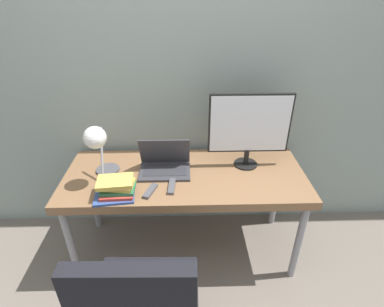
% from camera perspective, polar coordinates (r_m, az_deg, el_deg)
% --- Properties ---
extents(ground_plane, '(12.00, 12.00, 0.00)m').
position_cam_1_polar(ground_plane, '(2.33, -1.01, -23.56)').
color(ground_plane, '#70665B').
extents(wall_back, '(8.00, 0.05, 2.60)m').
position_cam_1_polar(wall_back, '(2.20, -1.57, 14.85)').
color(wall_back, gray).
rests_on(wall_back, ground_plane).
extents(desk, '(1.66, 0.68, 0.72)m').
position_cam_1_polar(desk, '(2.11, -1.28, -5.25)').
color(desk, brown).
rests_on(desk, ground_plane).
extents(laptop, '(0.35, 0.24, 0.24)m').
position_cam_1_polar(laptop, '(2.09, -5.17, -2.11)').
color(laptop, '#38383D').
rests_on(laptop, desk).
extents(monitor, '(0.56, 0.17, 0.53)m').
position_cam_1_polar(monitor, '(2.07, 10.92, 5.07)').
color(monitor, black).
rests_on(monitor, desk).
extents(desk_lamp, '(0.16, 0.30, 0.41)m').
position_cam_1_polar(desk_lamp, '(1.94, -17.60, 1.96)').
color(desk_lamp, '#4C4C51').
rests_on(desk_lamp, desk).
extents(book_stack, '(0.26, 0.23, 0.11)m').
position_cam_1_polar(book_stack, '(1.91, -14.20, -6.39)').
color(book_stack, '#334C8C').
rests_on(book_stack, desk).
extents(tv_remote, '(0.05, 0.16, 0.02)m').
position_cam_1_polar(tv_remote, '(1.94, -3.84, -6.27)').
color(tv_remote, '#4C4C51').
rests_on(tv_remote, desk).
extents(media_remote, '(0.09, 0.15, 0.02)m').
position_cam_1_polar(media_remote, '(1.92, -7.91, -7.09)').
color(media_remote, '#4C4C51').
rests_on(media_remote, desk).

